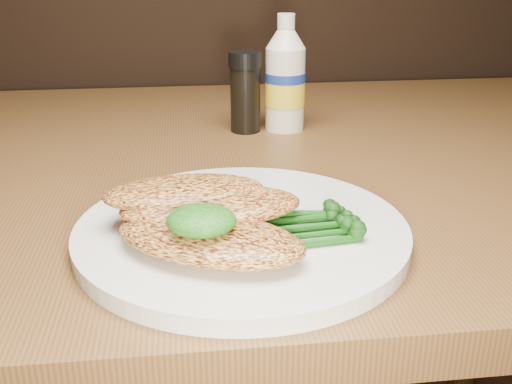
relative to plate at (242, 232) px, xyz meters
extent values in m
cylinder|color=silver|center=(0.00, 0.00, 0.00)|extent=(0.29, 0.29, 0.02)
ellipsoid|color=gold|center=(-0.03, -0.05, 0.02)|extent=(0.18, 0.15, 0.03)
ellipsoid|color=gold|center=(-0.03, -0.01, 0.03)|extent=(0.16, 0.09, 0.02)
ellipsoid|color=gold|center=(-0.05, 0.01, 0.04)|extent=(0.15, 0.08, 0.02)
ellipsoid|color=#093508|center=(-0.04, -0.06, 0.04)|extent=(0.06, 0.06, 0.02)
camera|label=1|loc=(-0.05, -0.48, 0.24)|focal=42.60mm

